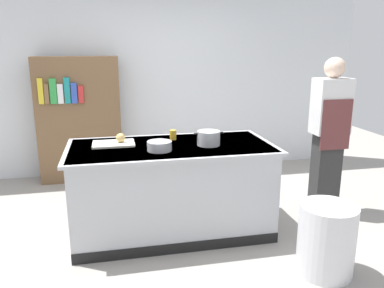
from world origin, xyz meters
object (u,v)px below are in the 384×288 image
trash_bin (326,239)px  stock_pot (209,138)px  onion (121,138)px  mixing_bowl (159,146)px  juice_cup (173,135)px  bookshelf (79,120)px  person_chef (329,132)px

trash_bin → stock_pot: bearing=129.2°
onion → mixing_bowl: bearing=-42.4°
stock_pot → trash_bin: size_ratio=0.48×
onion → stock_pot: bearing=-14.3°
juice_cup → bookshelf: bearing=123.4°
juice_cup → person_chef: size_ratio=0.06×
onion → person_chef: bearing=-0.0°
onion → bookshelf: bearing=107.0°
stock_pot → mixing_bowl: 0.50m
mixing_bowl → juice_cup: juice_cup is taller
person_chef → trash_bin: bearing=138.4°
onion → juice_cup: onion is taller
person_chef → onion: bearing=78.4°
stock_pot → mixing_bowl: (-0.49, -0.10, -0.03)m
bookshelf → onion: bearing=-73.0°
mixing_bowl → person_chef: (1.91, 0.31, -0.03)m
onion → person_chef: (2.25, -0.00, -0.05)m
mixing_bowl → person_chef: bearing=9.2°
juice_cup → stock_pot: bearing=-44.0°
onion → juice_cup: bearing=8.4°
person_chef → bookshelf: size_ratio=1.01×
trash_bin → bookshelf: size_ratio=0.35×
mixing_bowl → person_chef: person_chef is taller
onion → bookshelf: size_ratio=0.05×
juice_cup → trash_bin: (1.06, -1.22, -0.65)m
juice_cup → onion: bearing=-171.6°
mixing_bowl → bookshelf: size_ratio=0.13×
mixing_bowl → juice_cup: (0.19, 0.39, 0.01)m
mixing_bowl → bookshelf: 2.14m
juice_cup → bookshelf: (-1.04, 1.57, -0.10)m
stock_pot → juice_cup: bearing=136.0°
onion → person_chef: size_ratio=0.05×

